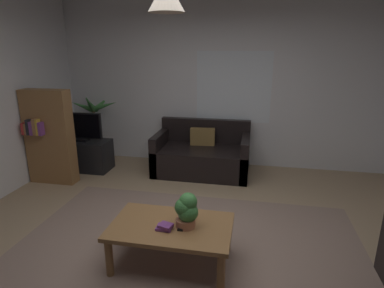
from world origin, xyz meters
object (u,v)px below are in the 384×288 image
at_px(book_on_table_1, 166,226).
at_px(bookshelf_corner, 49,137).
at_px(coffee_table, 171,230).
at_px(remote_on_table_0, 182,226).
at_px(book_on_table_0, 164,228).
at_px(tv, 80,127).
at_px(potted_palm_corner, 96,132).
at_px(couch_under_window, 202,156).
at_px(potted_plant_on_table, 187,210).
at_px(tv_stand, 83,155).

bearing_deg(book_on_table_1, bookshelf_corner, 144.08).
xyz_separation_m(coffee_table, remote_on_table_0, (0.10, -0.01, 0.07)).
bearing_deg(coffee_table, book_on_table_0, -118.69).
relative_size(tv, potted_palm_corner, 0.60).
relative_size(couch_under_window, tv, 2.01).
bearing_deg(potted_plant_on_table, couch_under_window, 96.09).
distance_m(book_on_table_0, potted_palm_corner, 3.34).
bearing_deg(book_on_table_0, tv, 133.33).
bearing_deg(potted_plant_on_table, tv, 137.00).
bearing_deg(bookshelf_corner, tv_stand, 71.87).
height_order(potted_plant_on_table, tv, tv).
xyz_separation_m(potted_palm_corner, bookshelf_corner, (-0.19, -1.05, 0.19)).
height_order(book_on_table_0, tv_stand, tv_stand).
xyz_separation_m(book_on_table_1, bookshelf_corner, (-2.23, 1.62, 0.27)).
relative_size(couch_under_window, remote_on_table_0, 9.38).
distance_m(book_on_table_0, bookshelf_corner, 2.75).
xyz_separation_m(coffee_table, tv_stand, (-2.07, 2.09, -0.10)).
height_order(coffee_table, book_on_table_1, book_on_table_1).
bearing_deg(book_on_table_1, couch_under_window, 91.83).
bearing_deg(tv_stand, book_on_table_0, -46.95).
distance_m(remote_on_table_0, tv, 3.03).
xyz_separation_m(couch_under_window, book_on_table_1, (0.08, -2.44, 0.17)).
distance_m(couch_under_window, book_on_table_0, 2.43).
height_order(book_on_table_1, potted_palm_corner, potted_palm_corner).
distance_m(book_on_table_0, book_on_table_1, 0.03).
bearing_deg(couch_under_window, bookshelf_corner, -159.05).
relative_size(book_on_table_1, potted_palm_corner, 0.10).
height_order(tv, potted_palm_corner, potted_palm_corner).
relative_size(coffee_table, tv, 1.50).
bearing_deg(potted_plant_on_table, potted_palm_corner, 130.69).
distance_m(remote_on_table_0, tv_stand, 3.03).
bearing_deg(book_on_table_1, tv, 133.42).
relative_size(book_on_table_0, remote_on_table_0, 0.88).
relative_size(coffee_table, book_on_table_0, 7.95).
relative_size(potted_plant_on_table, tv, 0.43).
bearing_deg(couch_under_window, book_on_table_1, -88.17).
distance_m(potted_plant_on_table, tv_stand, 3.06).
relative_size(couch_under_window, potted_palm_corner, 1.21).
bearing_deg(bookshelf_corner, tv, 71.21).
distance_m(book_on_table_1, potted_plant_on_table, 0.23).
xyz_separation_m(book_on_table_0, bookshelf_corner, (-2.21, 1.61, 0.29)).
relative_size(book_on_table_1, bookshelf_corner, 0.08).
bearing_deg(bookshelf_corner, potted_plant_on_table, -32.36).
distance_m(couch_under_window, remote_on_table_0, 2.38).
distance_m(book_on_table_1, potted_palm_corner, 3.36).
relative_size(remote_on_table_0, tv, 0.21).
bearing_deg(tv_stand, potted_palm_corner, 89.75).
relative_size(potted_plant_on_table, potted_palm_corner, 0.26).
bearing_deg(potted_palm_corner, couch_under_window, -6.68).
distance_m(coffee_table, bookshelf_corner, 2.75).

